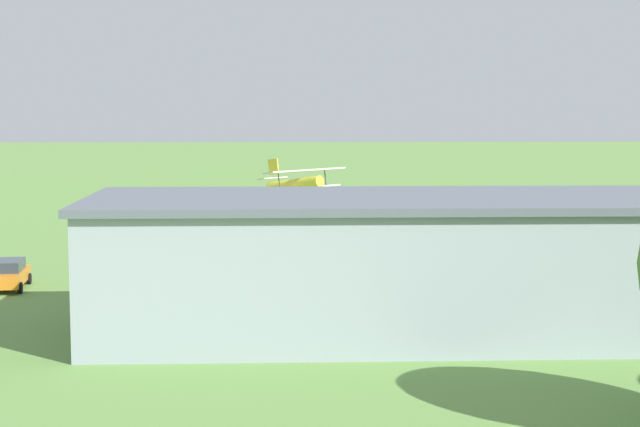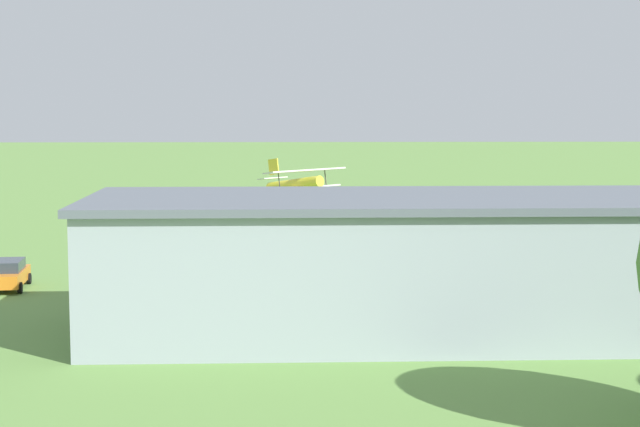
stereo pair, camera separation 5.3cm
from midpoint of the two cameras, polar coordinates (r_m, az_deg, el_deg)
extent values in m
plane|color=#608C42|center=(85.98, 2.97, -0.97)|extent=(400.00, 400.00, 0.00)
cube|color=#99A3AD|center=(47.59, 3.96, -3.06)|extent=(27.36, 11.13, 6.01)
cube|color=slate|center=(47.19, 3.99, 0.75)|extent=(27.96, 11.74, 0.35)
cube|color=#384251|center=(53.07, 3.31, -2.69)|extent=(9.54, 0.25, 4.93)
cylinder|color=yellow|center=(82.81, -1.41, 1.61)|extent=(4.75, 4.97, 1.77)
cone|color=black|center=(80.54, 0.20, 1.14)|extent=(1.00, 1.01, 0.74)
cube|color=silver|center=(82.35, -1.08, 1.42)|extent=(6.70, 6.42, 0.30)
cube|color=silver|center=(81.83, -0.80, 2.39)|extent=(6.70, 6.42, 0.30)
cube|color=yellow|center=(84.53, -2.57, 2.60)|extent=(0.95, 1.00, 1.45)
cube|color=silver|center=(84.69, -2.63, 1.97)|extent=(2.51, 2.44, 0.21)
cylinder|color=black|center=(81.98, -1.69, 0.66)|extent=(0.54, 0.56, 0.64)
cylinder|color=black|center=(83.29, -0.74, 0.75)|extent=(0.54, 0.56, 0.64)
cylinder|color=#332D28|center=(80.32, -2.26, 1.81)|extent=(0.26, 0.27, 1.49)
cylinder|color=#332D28|center=(83.90, 0.32, 2.00)|extent=(0.26, 0.27, 1.49)
cube|color=#1E6B38|center=(60.23, -10.07, -3.44)|extent=(2.37, 4.82, 0.74)
cube|color=#2D3842|center=(60.13, -10.08, -2.84)|extent=(1.86, 2.78, 0.53)
cylinder|color=black|center=(58.75, -9.22, -4.02)|extent=(0.32, 0.67, 0.64)
cylinder|color=black|center=(58.74, -10.87, -4.06)|extent=(0.32, 0.67, 0.64)
cylinder|color=black|center=(61.85, -9.30, -3.52)|extent=(0.32, 0.67, 0.64)
cylinder|color=black|center=(61.84, -10.86, -3.55)|extent=(0.32, 0.67, 0.64)
cube|color=orange|center=(61.61, -16.83, -3.38)|extent=(2.09, 4.66, 0.75)
cube|color=#2D3842|center=(61.51, -16.85, -2.76)|extent=(1.71, 2.66, 0.60)
cylinder|color=black|center=(60.03, -16.27, -3.98)|extent=(0.27, 0.66, 0.64)
cylinder|color=black|center=(63.03, -15.81, -3.49)|extent=(0.27, 0.66, 0.64)
cylinder|color=#3F3F47|center=(64.64, 7.97, -3.00)|extent=(0.41, 0.41, 0.81)
cylinder|color=navy|center=(64.54, 7.98, -2.39)|extent=(0.49, 0.49, 0.58)
sphere|color=beige|center=(64.48, 7.99, -2.04)|extent=(0.22, 0.22, 0.22)
cylinder|color=orange|center=(64.66, 8.89, -2.98)|extent=(0.42, 0.42, 0.89)
cylinder|color=#3F3F47|center=(64.55, 8.90, -2.31)|extent=(0.50, 0.50, 0.63)
sphere|color=#D8AD84|center=(64.49, 8.90, -1.92)|extent=(0.24, 0.24, 0.24)
cylinder|color=beige|center=(57.13, -10.68, -4.22)|extent=(0.45, 0.45, 0.88)
cylinder|color=orange|center=(57.00, -10.69, -3.47)|extent=(0.53, 0.53, 0.62)
sphere|color=#9E704C|center=(56.93, -10.70, -3.04)|extent=(0.24, 0.24, 0.24)
cylinder|color=navy|center=(65.53, 10.39, -2.88)|extent=(0.36, 0.36, 0.89)
cylinder|color=orange|center=(65.42, 10.40, -2.22)|extent=(0.43, 0.43, 0.63)
sphere|color=#D8AD84|center=(65.36, 10.41, -1.84)|extent=(0.24, 0.24, 0.24)
camera|label=1|loc=(0.03, -89.98, 0.00)|focal=57.73mm
camera|label=2|loc=(0.03, 90.02, 0.00)|focal=57.73mm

